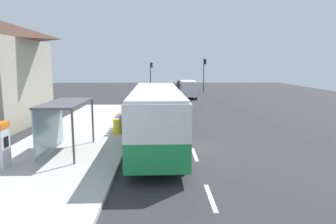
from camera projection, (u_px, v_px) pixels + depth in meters
ground_plane at (176, 110)px, 30.10m from camera, size 56.00×92.00×0.04m
sidewalk_platform at (78, 139)px, 18.09m from camera, size 6.20×30.00×0.18m
lane_stripe_seg_0 at (211, 198)px, 10.35m from camera, size 0.16×2.20×0.01m
lane_stripe_seg_1 at (195, 155)px, 15.28m from camera, size 0.16×2.20×0.01m
lane_stripe_seg_2 at (187, 133)px, 20.22m from camera, size 0.16×2.20×0.01m
lane_stripe_seg_3 at (182, 119)px, 25.16m from camera, size 0.16×2.20×0.01m
lane_stripe_seg_4 at (178, 110)px, 30.10m from camera, size 0.16×2.20×0.01m
lane_stripe_seg_5 at (176, 104)px, 35.04m from camera, size 0.16×2.20×0.01m
lane_stripe_seg_6 at (174, 99)px, 39.98m from camera, size 0.16×2.20×0.01m
lane_stripe_seg_7 at (173, 95)px, 44.91m from camera, size 0.16×2.20×0.01m
bus at (156, 114)px, 16.30m from camera, size 2.75×11.06×3.21m
white_van at (188, 88)px, 40.99m from camera, size 2.05×5.21×2.30m
sedan_near at (182, 85)px, 55.68m from camera, size 1.99×4.47×1.52m
recycling_bin_yellow at (117, 126)px, 19.01m from camera, size 0.52×0.52×0.95m
recycling_bin_blue at (119, 124)px, 19.70m from camera, size 0.52×0.52×0.95m
recycling_bin_red at (120, 122)px, 20.39m from camera, size 0.52×0.52×0.95m
recycling_bin_green at (121, 120)px, 21.08m from camera, size 0.52×0.52×0.95m
traffic_light_near_side at (204, 70)px, 48.76m from camera, size 0.49×0.28×5.41m
traffic_light_far_side at (151, 72)px, 49.42m from camera, size 0.49×0.28×4.86m
bus_shelter at (60, 114)px, 14.86m from camera, size 1.80×4.00×2.50m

